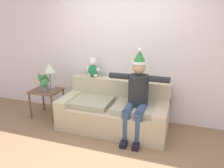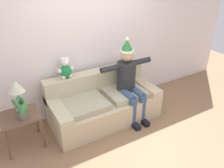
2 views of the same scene
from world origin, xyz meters
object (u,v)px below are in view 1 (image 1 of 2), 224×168
(side_table, at_px, (47,94))
(table_lamp, at_px, (49,69))
(couch, at_px, (114,110))
(teddy_bear, at_px, (93,68))
(person_seated, at_px, (137,94))
(potted_plant, at_px, (44,83))

(side_table, xyz_separation_m, table_lamp, (0.05, 0.10, 0.50))
(couch, height_order, teddy_bear, teddy_bear)
(side_table, bearing_deg, teddy_bear, 20.06)
(teddy_bear, distance_m, table_lamp, 0.87)
(couch, relative_size, person_seated, 1.29)
(teddy_bear, xyz_separation_m, side_table, (-0.89, -0.33, -0.53))
(person_seated, relative_size, table_lamp, 2.87)
(table_lamp, bearing_deg, person_seated, -7.21)
(side_table, distance_m, potted_plant, 0.29)
(table_lamp, bearing_deg, teddy_bear, 15.20)
(person_seated, xyz_separation_m, table_lamp, (-1.83, 0.23, 0.23))
(teddy_bear, bearing_deg, couch, -28.25)
(couch, height_order, table_lamp, table_lamp)
(potted_plant, bearing_deg, couch, 5.79)
(side_table, xyz_separation_m, potted_plant, (0.04, -0.11, 0.27))
(teddy_bear, relative_size, side_table, 0.66)
(teddy_bear, bearing_deg, table_lamp, -164.80)
(person_seated, bearing_deg, table_lamp, 172.79)
(potted_plant, bearing_deg, side_table, 110.64)
(person_seated, distance_m, potted_plant, 1.84)
(side_table, relative_size, potted_plant, 1.48)
(couch, relative_size, table_lamp, 3.69)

